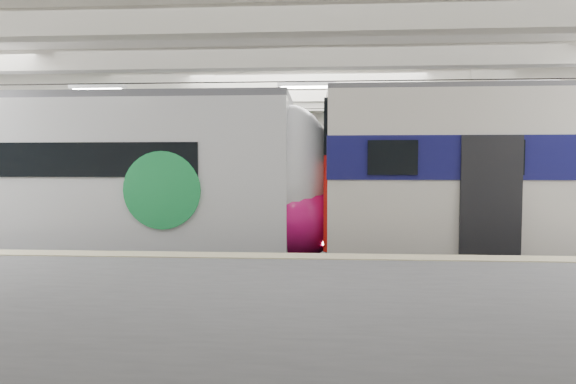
{
  "coord_description": "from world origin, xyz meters",
  "views": [
    {
      "loc": [
        0.36,
        -11.59,
        2.7
      ],
      "look_at": [
        -0.45,
        1.0,
        2.0
      ],
      "focal_mm": 30.0,
      "sensor_mm": 36.0,
      "label": 1
    }
  ],
  "objects": [
    {
      "name": "station_hall",
      "position": [
        0.0,
        -1.74,
        3.24
      ],
      "size": [
        36.0,
        24.0,
        5.75
      ],
      "color": "black",
      "rests_on": "ground"
    },
    {
      "name": "modern_emu",
      "position": [
        -5.28,
        -0.0,
        2.16
      ],
      "size": [
        13.57,
        2.8,
        4.39
      ],
      "color": "silver",
      "rests_on": "ground"
    },
    {
      "name": "far_train",
      "position": [
        -7.7,
        5.5,
        2.31
      ],
      "size": [
        14.09,
        3.42,
        4.46
      ],
      "rotation": [
        0.0,
        0.0,
        -0.04
      ],
      "color": "silver",
      "rests_on": "ground"
    }
  ]
}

